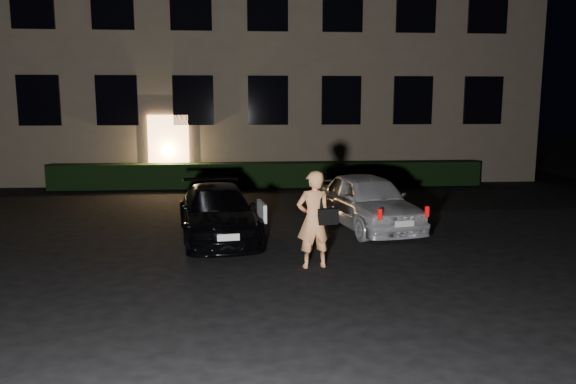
{
  "coord_description": "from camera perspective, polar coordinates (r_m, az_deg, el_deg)",
  "views": [
    {
      "loc": [
        -0.96,
        -8.99,
        3.0
      ],
      "look_at": [
        -0.04,
        2.0,
        1.2
      ],
      "focal_mm": 35.0,
      "sensor_mm": 36.0,
      "label": 1
    }
  ],
  "objects": [
    {
      "name": "sedan",
      "position": [
        12.41,
        -7.14,
        -2.08
      ],
      "size": [
        2.11,
        4.11,
        1.14
      ],
      "rotation": [
        0.0,
        0.0,
        0.14
      ],
      "color": "black",
      "rests_on": "ground"
    },
    {
      "name": "hatch",
      "position": [
        13.43,
        8.11,
        -0.9
      ],
      "size": [
        2.23,
        4.02,
        1.29
      ],
      "rotation": [
        0.0,
        0.0,
        0.19
      ],
      "color": "silver",
      "rests_on": "ground"
    },
    {
      "name": "hedge",
      "position": [
        19.68,
        -1.93,
        1.76
      ],
      "size": [
        15.0,
        0.7,
        0.85
      ],
      "primitive_type": "cube",
      "color": "black",
      "rests_on": "ground"
    },
    {
      "name": "building",
      "position": [
        24.19,
        -2.56,
        16.4
      ],
      "size": [
        20.0,
        8.11,
        12.0
      ],
      "color": "#6D604E",
      "rests_on": "ground"
    },
    {
      "name": "ground",
      "position": [
        9.52,
        1.26,
        -9.07
      ],
      "size": [
        80.0,
        80.0,
        0.0
      ],
      "primitive_type": "plane",
      "color": "black",
      "rests_on": "ground"
    },
    {
      "name": "man",
      "position": [
        10.1,
        2.69,
        -2.78
      ],
      "size": [
        0.79,
        0.54,
        1.77
      ],
      "rotation": [
        0.0,
        0.0,
        3.34
      ],
      "color": "#FFA465",
      "rests_on": "ground"
    }
  ]
}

